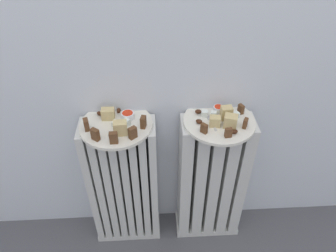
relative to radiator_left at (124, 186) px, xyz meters
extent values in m
cube|color=silver|center=(0.00, 0.00, -0.31)|extent=(0.30, 0.13, 0.03)
cube|color=silver|center=(-0.13, 0.00, 0.02)|extent=(0.03, 0.13, 0.63)
cube|color=silver|center=(-0.09, 0.00, 0.02)|extent=(0.03, 0.13, 0.63)
cube|color=silver|center=(-0.06, 0.00, 0.02)|extent=(0.03, 0.13, 0.63)
cube|color=silver|center=(-0.02, 0.00, 0.02)|extent=(0.03, 0.13, 0.63)
cube|color=silver|center=(0.02, 0.00, 0.02)|extent=(0.03, 0.13, 0.63)
cube|color=silver|center=(0.06, 0.00, 0.02)|extent=(0.03, 0.13, 0.63)
cube|color=silver|center=(0.09, 0.00, 0.02)|extent=(0.03, 0.13, 0.63)
cube|color=silver|center=(0.13, 0.00, 0.02)|extent=(0.03, 0.13, 0.63)
cube|color=silver|center=(0.38, 0.00, -0.31)|extent=(0.30, 0.13, 0.03)
cube|color=silver|center=(0.26, 0.00, 0.02)|extent=(0.04, 0.13, 0.63)
cube|color=silver|center=(0.32, 0.00, 0.02)|extent=(0.04, 0.13, 0.63)
cube|color=silver|center=(0.38, 0.00, 0.02)|extent=(0.04, 0.13, 0.63)
cube|color=silver|center=(0.44, 0.00, 0.02)|extent=(0.04, 0.13, 0.63)
cube|color=silver|center=(0.50, 0.00, 0.02)|extent=(0.04, 0.13, 0.63)
cylinder|color=silver|center=(0.00, 0.00, 0.34)|extent=(0.27, 0.27, 0.01)
cylinder|color=silver|center=(0.38, 0.00, 0.34)|extent=(0.27, 0.27, 0.01)
cube|color=#56351E|center=(-0.10, -0.03, 0.37)|extent=(0.02, 0.03, 0.04)
cube|color=#56351E|center=(-0.06, -0.08, 0.37)|extent=(0.03, 0.03, 0.04)
cube|color=#56351E|center=(0.00, -0.10, 0.37)|extent=(0.03, 0.02, 0.04)
cube|color=#56351E|center=(0.06, -0.08, 0.37)|extent=(0.03, 0.03, 0.04)
cube|color=#56351E|center=(0.10, -0.02, 0.37)|extent=(0.02, 0.03, 0.04)
cube|color=tan|center=(-0.03, 0.03, 0.37)|extent=(0.05, 0.03, 0.04)
cube|color=tan|center=(0.02, -0.06, 0.37)|extent=(0.05, 0.04, 0.05)
cube|color=white|center=(0.04, -0.01, 0.36)|extent=(0.03, 0.03, 0.02)
cube|color=white|center=(0.00, -0.02, 0.36)|extent=(0.03, 0.03, 0.02)
ellipsoid|color=#3D1E0F|center=(-0.06, 0.05, 0.35)|extent=(0.03, 0.03, 0.01)
ellipsoid|color=#3D1E0F|center=(0.01, 0.07, 0.35)|extent=(0.02, 0.03, 0.02)
cylinder|color=white|center=(0.04, 0.03, 0.36)|extent=(0.05, 0.05, 0.02)
cylinder|color=red|center=(0.04, 0.03, 0.36)|extent=(0.04, 0.04, 0.01)
cube|color=#56351E|center=(0.31, -0.07, 0.36)|extent=(0.03, 0.03, 0.04)
cube|color=#56351E|center=(0.39, -0.09, 0.36)|extent=(0.03, 0.02, 0.04)
cube|color=#56351E|center=(0.46, -0.05, 0.36)|extent=(0.02, 0.03, 0.04)
cube|color=#56351E|center=(0.47, 0.04, 0.36)|extent=(0.02, 0.03, 0.04)
cube|color=tan|center=(0.41, -0.04, 0.37)|extent=(0.06, 0.05, 0.05)
cube|color=tan|center=(0.40, 0.01, 0.37)|extent=(0.04, 0.03, 0.05)
cube|color=tan|center=(0.36, -0.03, 0.36)|extent=(0.04, 0.03, 0.04)
cube|color=white|center=(0.44, 0.01, 0.36)|extent=(0.03, 0.03, 0.02)
cube|color=white|center=(0.43, 0.03, 0.36)|extent=(0.02, 0.02, 0.02)
cube|color=white|center=(0.36, 0.02, 0.35)|extent=(0.02, 0.02, 0.02)
cube|color=white|center=(0.33, 0.03, 0.36)|extent=(0.03, 0.03, 0.02)
ellipsoid|color=#3D1E0F|center=(0.31, 0.05, 0.35)|extent=(0.03, 0.02, 0.02)
ellipsoid|color=#3D1E0F|center=(0.30, -0.01, 0.35)|extent=(0.03, 0.03, 0.02)
ellipsoid|color=#3D1E0F|center=(0.42, -0.08, 0.35)|extent=(0.03, 0.02, 0.01)
cylinder|color=white|center=(0.38, 0.05, 0.36)|extent=(0.04, 0.04, 0.03)
cylinder|color=red|center=(0.38, 0.05, 0.36)|extent=(0.03, 0.03, 0.01)
cube|color=#B7B7BC|center=(0.35, -0.03, 0.35)|extent=(0.02, 0.06, 0.00)
cube|color=#B7B7BC|center=(0.35, 0.01, 0.35)|extent=(0.02, 0.02, 0.00)
camera|label=1|loc=(0.14, -0.91, 1.07)|focal=33.96mm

